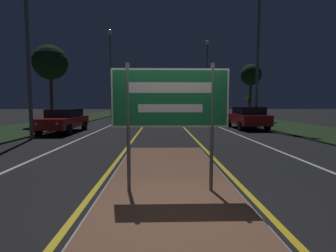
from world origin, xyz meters
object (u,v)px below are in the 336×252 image
Objects in this scene: highway_sign at (170,103)px; streetlight_left_far at (110,59)px; car_approaching_0 at (64,120)px; warning_sign at (248,106)px; car_receding_0 at (247,117)px; car_receding_1 at (185,113)px; streetlight_right_far at (207,68)px; car_approaching_2 at (145,110)px; car_receding_2 at (202,110)px; streetlight_right_near at (258,46)px; car_approaching_1 at (138,114)px.

streetlight_left_far is (-6.52, 29.04, 5.61)m from highway_sign.
warning_sign is (14.49, 9.47, 0.75)m from car_approaching_0.
car_receding_0 is 0.99× the size of car_receding_1.
streetlight_right_far is at bearing 59.16° from car_approaching_0.
car_approaching_2 is at bearing 82.46° from car_approaching_0.
warning_sign is (5.98, -2.75, 0.74)m from car_receding_1.
streetlight_right_far is (6.32, 31.91, 4.97)m from highway_sign.
car_receding_2 is at bearing 100.77° from warning_sign.
streetlight_left_far is 14.87m from car_receding_2.
streetlight_right_far is at bearing 89.72° from streetlight_right_near.
car_receding_0 is 7.98m from warning_sign.
car_receding_2 is at bearing 80.08° from highway_sign.
streetlight_right_far is at bearing 88.58° from car_receding_0.
car_receding_1 is at bearing -114.43° from streetlight_right_far.
car_receding_2 is at bearing 55.91° from car_approaching_1.
car_approaching_0 is (0.45, -17.86, -6.63)m from streetlight_left_far.
car_receding_0 is 12.07m from car_approaching_0.
car_approaching_2 is at bearing 90.88° from car_approaching_1.
car_approaching_1 is (-8.75, -10.42, -5.99)m from streetlight_right_far.
streetlight_right_far is 4.40× the size of warning_sign.
car_approaching_1 is at bearing 134.71° from car_receding_0.
car_approaching_0 is at bearing -88.55° from streetlight_left_far.
car_receding_2 is 0.85× the size of car_approaching_0.
car_receding_2 is at bearing 21.08° from streetlight_left_far.
highway_sign is 36.93m from car_approaching_2.
car_approaching_0 is 10.94m from car_approaching_1.
streetlight_right_near is 2.07× the size of car_approaching_1.
car_receding_1 reaches higher than car_receding_2.
car_receding_1 is at bearing 155.29° from warning_sign.
warning_sign is (2.51, -13.19, 0.73)m from car_receding_2.
streetlight_right_near is 13.38m from car_approaching_1.
warning_sign reaches higher than car_approaching_0.
highway_sign is at bearing -114.04° from car_receding_0.
streetlight_right_near is 0.89× the size of streetlight_right_far.
car_receding_0 is 1.88× the size of warning_sign.
highway_sign is 21.65m from car_approaching_1.
streetlight_left_far reaches higher than streetlight_right_near.
streetlight_left_far reaches higher than streetlight_right_far.
streetlight_right_near is at bearing -52.44° from streetlight_left_far.
streetlight_right_near is at bearing -69.93° from car_approaching_2.
car_receding_1 is (8.96, -5.65, -6.61)m from streetlight_left_far.
car_receding_0 is 10.82m from car_receding_1.
car_approaching_0 is (-6.06, 11.17, -1.01)m from highway_sign.
streetlight_right_near is 2.05× the size of car_receding_1.
car_receding_0 is 20.71m from car_receding_2.
car_approaching_1 is (3.63, 10.32, -0.00)m from car_approaching_0.
streetlight_left_far is 13.17m from streetlight_right_far.
streetlight_left_far reaches higher than car_receding_2.
streetlight_left_far is at bearing 147.78° from car_receding_1.
streetlight_right_far is 6.28m from car_receding_2.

